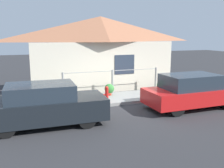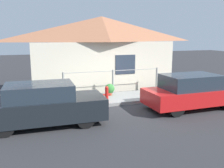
# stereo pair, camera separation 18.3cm
# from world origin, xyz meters

# --- Properties ---
(ground_plane) EXTENTS (60.00, 60.00, 0.00)m
(ground_plane) POSITION_xyz_m (0.00, 0.00, 0.00)
(ground_plane) COLOR #2D2D30
(sidewalk) EXTENTS (24.00, 1.91, 0.14)m
(sidewalk) POSITION_xyz_m (0.00, 0.96, 0.07)
(sidewalk) COLOR gray
(sidewalk) RESTS_ON ground_plane
(house) EXTENTS (7.92, 2.23, 3.92)m
(house) POSITION_xyz_m (0.00, 3.51, 3.07)
(house) COLOR beige
(house) RESTS_ON ground_plane
(fence) EXTENTS (4.90, 0.10, 1.15)m
(fence) POSITION_xyz_m (0.00, 1.76, 0.77)
(fence) COLOR #999993
(fence) RESTS_ON sidewalk
(car_left) EXTENTS (3.96, 1.74, 1.41)m
(car_left) POSITION_xyz_m (-3.50, -1.30, 0.70)
(car_left) COLOR black
(car_left) RESTS_ON ground_plane
(car_right) EXTENTS (4.00, 1.67, 1.40)m
(car_right) POSITION_xyz_m (2.32, -1.30, 0.70)
(car_right) COLOR red
(car_right) RESTS_ON ground_plane
(fire_hydrant) EXTENTS (0.34, 0.15, 0.67)m
(fire_hydrant) POSITION_xyz_m (-0.79, 0.33, 0.49)
(fire_hydrant) COLOR red
(fire_hydrant) RESTS_ON sidewalk
(potted_plant_near_hydrant) EXTENTS (0.46, 0.46, 0.56)m
(potted_plant_near_hydrant) POSITION_xyz_m (-0.31, 1.34, 0.45)
(potted_plant_near_hydrant) COLOR #9E5638
(potted_plant_near_hydrant) RESTS_ON sidewalk
(potted_plant_by_fence) EXTENTS (0.44, 0.44, 0.59)m
(potted_plant_by_fence) POSITION_xyz_m (-3.82, 1.43, 0.48)
(potted_plant_by_fence) COLOR brown
(potted_plant_by_fence) RESTS_ON sidewalk
(potted_plant_corner) EXTENTS (0.43, 0.43, 0.54)m
(potted_plant_corner) POSITION_xyz_m (2.41, 1.23, 0.42)
(potted_plant_corner) COLOR #9E5638
(potted_plant_corner) RESTS_ON sidewalk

